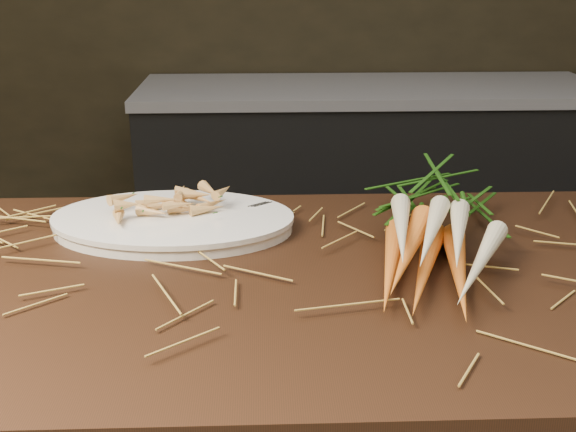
# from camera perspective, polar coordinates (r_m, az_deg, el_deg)

# --- Properties ---
(back_counter) EXTENTS (1.82, 0.62, 0.84)m
(back_counter) POSITION_cam_1_polar(r_m,az_deg,el_deg) (2.99, 6.35, 2.30)
(back_counter) COLOR black
(back_counter) RESTS_ON ground
(straw_bedding) EXTENTS (1.40, 0.60, 0.02)m
(straw_bedding) POSITION_cam_1_polar(r_m,az_deg,el_deg) (1.03, 5.70, -3.93)
(straw_bedding) COLOR olive
(straw_bedding) RESTS_ON main_counter
(root_veg_bunch) EXTENTS (0.28, 0.54, 0.10)m
(root_veg_bunch) POSITION_cam_1_polar(r_m,az_deg,el_deg) (1.14, 11.55, 0.12)
(root_veg_bunch) COLOR orange
(root_veg_bunch) RESTS_ON main_counter
(serving_platter) EXTENTS (0.41, 0.29, 0.02)m
(serving_platter) POSITION_cam_1_polar(r_m,az_deg,el_deg) (1.19, -9.07, -0.61)
(serving_platter) COLOR white
(serving_platter) RESTS_ON main_counter
(roasted_veg_heap) EXTENTS (0.20, 0.15, 0.04)m
(roasted_veg_heap) POSITION_cam_1_polar(r_m,az_deg,el_deg) (1.18, -9.15, 0.85)
(roasted_veg_heap) COLOR #B9843A
(roasted_veg_heap) RESTS_ON serving_platter
(serving_fork) EXTENTS (0.12, 0.10, 0.00)m
(serving_fork) POSITION_cam_1_polar(r_m,az_deg,el_deg) (1.16, -2.48, -0.43)
(serving_fork) COLOR silver
(serving_fork) RESTS_ON serving_platter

